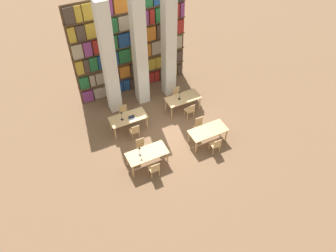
# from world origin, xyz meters

# --- Properties ---
(ground_plane) EXTENTS (40.00, 40.00, 0.00)m
(ground_plane) POSITION_xyz_m (0.00, 0.00, 0.00)
(ground_plane) COLOR brown
(bookshelf_bank) EXTENTS (6.21, 0.35, 5.50)m
(bookshelf_bank) POSITION_xyz_m (0.01, 4.20, 2.73)
(bookshelf_bank) COLOR brown
(bookshelf_bank) RESTS_ON ground_plane
(pillar_left) EXTENTS (0.61, 0.61, 6.00)m
(pillar_left) POSITION_xyz_m (-1.59, 2.99, 3.00)
(pillar_left) COLOR silver
(pillar_left) RESTS_ON ground_plane
(pillar_center) EXTENTS (0.61, 0.61, 6.00)m
(pillar_center) POSITION_xyz_m (0.00, 2.99, 3.00)
(pillar_center) COLOR silver
(pillar_center) RESTS_ON ground_plane
(pillar_right) EXTENTS (0.61, 0.61, 6.00)m
(pillar_right) POSITION_xyz_m (1.59, 2.99, 3.00)
(pillar_right) COLOR silver
(pillar_right) RESTS_ON ground_plane
(reading_table_0) EXTENTS (1.83, 0.86, 0.78)m
(reading_table_0) POSITION_xyz_m (-1.61, -1.29, 0.68)
(reading_table_0) COLOR tan
(reading_table_0) RESTS_ON ground_plane
(chair_0) EXTENTS (0.42, 0.40, 0.88)m
(chair_0) POSITION_xyz_m (-1.59, -2.01, 0.47)
(chair_0) COLOR tan
(chair_0) RESTS_ON ground_plane
(chair_1) EXTENTS (0.42, 0.40, 0.88)m
(chair_1) POSITION_xyz_m (-1.59, -0.57, 0.47)
(chair_1) COLOR tan
(chair_1) RESTS_ON ground_plane
(desk_lamp_0) EXTENTS (0.14, 0.14, 0.50)m
(desk_lamp_0) POSITION_xyz_m (-1.93, -1.26, 1.11)
(desk_lamp_0) COLOR black
(desk_lamp_0) RESTS_ON reading_table_0
(reading_table_1) EXTENTS (1.83, 0.86, 0.78)m
(reading_table_1) POSITION_xyz_m (1.53, -1.29, 0.68)
(reading_table_1) COLOR tan
(reading_table_1) RESTS_ON ground_plane
(chair_2) EXTENTS (0.42, 0.40, 0.88)m
(chair_2) POSITION_xyz_m (1.53, -2.01, 0.47)
(chair_2) COLOR tan
(chair_2) RESTS_ON ground_plane
(chair_3) EXTENTS (0.42, 0.40, 0.88)m
(chair_3) POSITION_xyz_m (1.53, -0.58, 0.47)
(chair_3) COLOR tan
(chair_3) RESTS_ON ground_plane
(reading_table_2) EXTENTS (1.83, 0.86, 0.78)m
(reading_table_2) POSITION_xyz_m (-1.52, 1.21, 0.68)
(reading_table_2) COLOR tan
(reading_table_2) RESTS_ON ground_plane
(chair_4) EXTENTS (0.42, 0.40, 0.88)m
(chair_4) POSITION_xyz_m (-1.48, 0.50, 0.47)
(chair_4) COLOR tan
(chair_4) RESTS_ON ground_plane
(chair_5) EXTENTS (0.42, 0.40, 0.88)m
(chair_5) POSITION_xyz_m (-1.48, 1.93, 0.47)
(chair_5) COLOR tan
(chair_5) RESTS_ON ground_plane
(desk_lamp_1) EXTENTS (0.14, 0.14, 0.50)m
(desk_lamp_1) POSITION_xyz_m (-1.83, 1.19, 1.11)
(desk_lamp_1) COLOR black
(desk_lamp_1) RESTS_ON reading_table_2
(laptop) EXTENTS (0.32, 0.22, 0.21)m
(laptop) POSITION_xyz_m (-1.39, 0.98, 0.82)
(laptop) COLOR silver
(laptop) RESTS_ON reading_table_2
(reading_table_3) EXTENTS (1.83, 0.86, 0.78)m
(reading_table_3) POSITION_xyz_m (1.59, 1.32, 0.68)
(reading_table_3) COLOR tan
(reading_table_3) RESTS_ON ground_plane
(chair_6) EXTENTS (0.42, 0.40, 0.88)m
(chair_6) POSITION_xyz_m (1.62, 0.60, 0.47)
(chair_6) COLOR tan
(chair_6) RESTS_ON ground_plane
(chair_7) EXTENTS (0.42, 0.40, 0.88)m
(chair_7) POSITION_xyz_m (1.62, 2.03, 0.47)
(chair_7) COLOR tan
(chair_7) RESTS_ON ground_plane
(desk_lamp_2) EXTENTS (0.14, 0.14, 0.50)m
(desk_lamp_2) POSITION_xyz_m (1.37, 1.31, 1.11)
(desk_lamp_2) COLOR black
(desk_lamp_2) RESTS_ON reading_table_3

